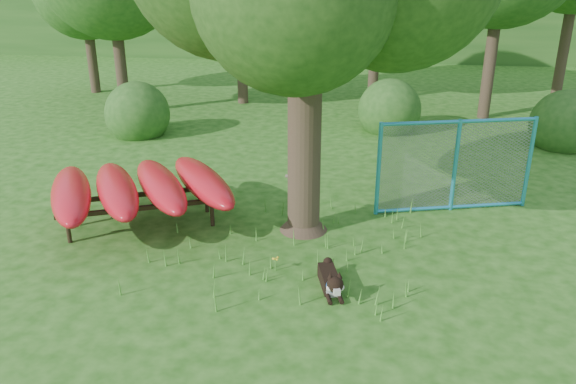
# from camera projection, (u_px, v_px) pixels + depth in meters

# --- Properties ---
(ground) EXTENTS (80.00, 80.00, 0.00)m
(ground) POSITION_uv_depth(u_px,v_px,m) (263.00, 283.00, 8.35)
(ground) COLOR #1B5010
(ground) RESTS_ON ground
(wooden_post) EXTENTS (0.31, 0.12, 1.12)m
(wooden_post) POSITION_uv_depth(u_px,v_px,m) (294.00, 196.00, 10.01)
(wooden_post) COLOR #64574B
(wooden_post) RESTS_ON ground
(kayak_rack) EXTENTS (4.10, 3.70, 0.98)m
(kayak_rack) POSITION_uv_depth(u_px,v_px,m) (139.00, 188.00, 9.93)
(kayak_rack) COLOR black
(kayak_rack) RESTS_ON ground
(husky_dog) EXTENTS (0.45, 1.02, 0.46)m
(husky_dog) POSITION_uv_depth(u_px,v_px,m) (331.00, 281.00, 8.08)
(husky_dog) COLOR black
(husky_dog) RESTS_ON ground
(fence_section) EXTENTS (2.97, 0.95, 2.99)m
(fence_section) POSITION_uv_depth(u_px,v_px,m) (455.00, 166.00, 10.59)
(fence_section) COLOR #2A98C4
(fence_section) RESTS_ON ground
(wildflower_clump) EXTENTS (0.11, 0.09, 0.23)m
(wildflower_clump) POSITION_uv_depth(u_px,v_px,m) (275.00, 260.00, 8.62)
(wildflower_clump) COLOR #4F9932
(wildflower_clump) RESTS_ON ground
(shrub_left) EXTENTS (1.80, 1.80, 1.80)m
(shrub_left) POSITION_uv_depth(u_px,v_px,m) (140.00, 135.00, 15.93)
(shrub_left) COLOR #22511A
(shrub_left) RESTS_ON ground
(shrub_right) EXTENTS (1.80, 1.80, 1.80)m
(shrub_right) POSITION_uv_depth(u_px,v_px,m) (561.00, 147.00, 14.82)
(shrub_right) COLOR #22511A
(shrub_right) RESTS_ON ground
(shrub_mid) EXTENTS (1.80, 1.80, 1.80)m
(shrub_mid) POSITION_uv_depth(u_px,v_px,m) (388.00, 130.00, 16.36)
(shrub_mid) COLOR #22511A
(shrub_mid) RESTS_ON ground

